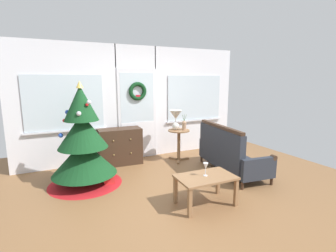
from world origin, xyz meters
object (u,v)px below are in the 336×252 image
object	(u,v)px
table_lamp	(176,117)
side_table	(179,139)
flower_vase	(184,125)
coffee_table	(206,180)
christmas_tree	(83,146)
dresser_cabinet	(120,146)
settee_sofa	(228,154)
wine_glass	(206,166)
gift_box	(108,179)

from	to	relation	value
table_lamp	side_table	bearing A→B (deg)	-33.69
flower_vase	coffee_table	distance (m)	2.08
christmas_tree	table_lamp	world-z (taller)	christmas_tree
dresser_cabinet	side_table	xyz separation A→B (m)	(1.24, -0.37, 0.11)
dresser_cabinet	flower_vase	distance (m)	1.47
side_table	settee_sofa	bearing A→B (deg)	-64.49
dresser_cabinet	wine_glass	xyz separation A→B (m)	(0.63, -2.31, 0.19)
settee_sofa	flower_vase	size ratio (longest dim) A/B	4.90
settee_sofa	flower_vase	distance (m)	1.18
christmas_tree	wine_glass	world-z (taller)	christmas_tree
wine_glass	gift_box	distance (m)	1.81
flower_vase	coffee_table	world-z (taller)	flower_vase
side_table	table_lamp	size ratio (longest dim) A/B	1.60
side_table	wine_glass	xyz separation A→B (m)	(-0.61, -1.94, 0.08)
christmas_tree	gift_box	xyz separation A→B (m)	(0.36, -0.20, -0.60)
dresser_cabinet	table_lamp	bearing A→B (deg)	-15.39
dresser_cabinet	coffee_table	xyz separation A→B (m)	(0.63, -2.32, -0.02)
coffee_table	dresser_cabinet	bearing A→B (deg)	105.10
settee_sofa	table_lamp	xyz separation A→B (m)	(-0.57, 1.12, 0.61)
side_table	coffee_table	size ratio (longest dim) A/B	0.82
coffee_table	gift_box	bearing A→B (deg)	129.59
dresser_cabinet	wine_glass	bearing A→B (deg)	-74.73
side_table	flower_vase	bearing A→B (deg)	-30.96
christmas_tree	flower_vase	world-z (taller)	christmas_tree
settee_sofa	gift_box	distance (m)	2.31
side_table	flower_vase	distance (m)	0.34
side_table	gift_box	world-z (taller)	side_table
wine_glass	side_table	bearing A→B (deg)	72.52
table_lamp	wine_glass	xyz separation A→B (m)	(-0.55, -1.98, -0.41)
table_lamp	flower_vase	bearing A→B (deg)	-32.01
dresser_cabinet	side_table	bearing A→B (deg)	-16.39
settee_sofa	side_table	xyz separation A→B (m)	(-0.51, 1.08, 0.12)
side_table	dresser_cabinet	bearing A→B (deg)	163.61
christmas_tree	wine_glass	xyz separation A→B (m)	(1.48, -1.53, -0.11)
dresser_cabinet	side_table	distance (m)	1.30
table_lamp	wine_glass	size ratio (longest dim) A/B	2.26
christmas_tree	side_table	world-z (taller)	christmas_tree
flower_vase	gift_box	world-z (taller)	flower_vase
settee_sofa	flower_vase	bearing A→B (deg)	112.14
gift_box	christmas_tree	bearing A→B (deg)	151.32
dresser_cabinet	settee_sofa	bearing A→B (deg)	-39.39
coffee_table	settee_sofa	bearing A→B (deg)	37.97
flower_vase	side_table	bearing A→B (deg)	149.04
christmas_tree	settee_sofa	bearing A→B (deg)	-14.33
christmas_tree	settee_sofa	xyz separation A→B (m)	(2.60, -0.66, -0.32)
christmas_tree	dresser_cabinet	distance (m)	1.19
table_lamp	dresser_cabinet	bearing A→B (deg)	164.61
flower_vase	table_lamp	bearing A→B (deg)	147.99
wine_glass	gift_box	size ratio (longest dim) A/B	1.06
side_table	gift_box	bearing A→B (deg)	-160.67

